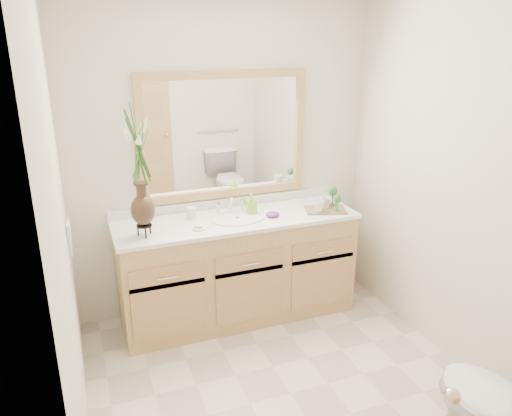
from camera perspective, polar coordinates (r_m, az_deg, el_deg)
name	(u,v)px	position (r m, az deg, el deg)	size (l,w,h in m)	color
floor	(290,393)	(3.36, 3.93, -20.38)	(2.60, 2.60, 0.00)	beige
wall_back	(224,161)	(3.92, -3.63, 5.34)	(2.40, 0.02, 2.40)	silver
wall_front	(467,346)	(1.79, 22.98, -14.32)	(2.40, 0.02, 2.40)	silver
wall_left	(64,247)	(2.52, -21.13, -4.14)	(0.02, 2.60, 2.40)	silver
wall_right	(467,192)	(3.42, 23.01, 1.71)	(0.02, 2.60, 2.40)	silver
vanity	(237,269)	(3.94, -2.13, -6.98)	(1.80, 0.55, 0.80)	tan
counter	(237,220)	(3.77, -2.21, -1.33)	(1.84, 0.57, 0.03)	white
sink	(238,225)	(3.77, -2.12, -1.97)	(0.38, 0.34, 0.23)	white
mirror	(225,136)	(3.85, -3.60, 8.22)	(1.32, 0.04, 0.97)	white
switch_plate	(69,232)	(3.31, -20.62, -2.60)	(0.02, 0.12, 0.12)	white
flower_vase	(139,160)	(3.35, -13.24, 5.41)	(0.19, 0.19, 0.79)	black
tumbler	(191,213)	(3.77, -7.40, -0.57)	(0.07, 0.07, 0.09)	beige
soap_dish	(199,228)	(3.57, -6.57, -2.28)	(0.09, 0.09, 0.03)	beige
soap_bottle	(251,204)	(3.84, -0.56, 0.41)	(0.06, 0.06, 0.14)	#87D832
purple_dish	(273,214)	(3.78, 1.93, -0.72)	(0.11, 0.09, 0.04)	#66297D
tray	(325,210)	(3.95, 7.92, -0.20)	(0.31, 0.21, 0.02)	brown
mug_left	(319,206)	(3.86, 7.17, 0.22)	(0.09, 0.08, 0.09)	beige
mug_right	(326,202)	(3.96, 7.95, 0.68)	(0.09, 0.08, 0.09)	beige
goblet_front	(337,200)	(3.89, 9.29, 0.90)	(0.06, 0.06, 0.13)	#257131
goblet_back	(333,192)	(4.02, 8.78, 1.82)	(0.07, 0.07, 0.16)	#257131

